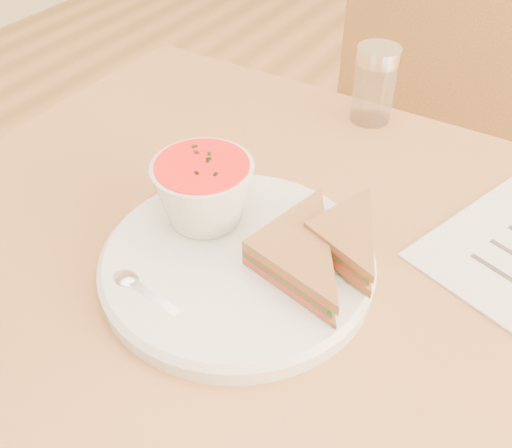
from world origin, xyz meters
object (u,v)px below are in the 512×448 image
Objects in this scene: soup_bowl at (204,195)px; condiment_shaker at (374,85)px; chair_far at (390,199)px; plate at (237,263)px.

soup_bowl is 1.00× the size of condiment_shaker.
plate is at bearing 89.82° from chair_far.
chair_far reaches higher than condiment_shaker.
soup_bowl is (-0.05, -0.53, 0.34)m from chair_far.
plate is at bearing -26.11° from soup_bowl.
chair_far is 0.63m from plate.
plate is (0.01, -0.56, 0.30)m from chair_far.
plate is 0.35m from condiment_shaker.
chair_far is at bearing 90.74° from plate.
condiment_shaker is at bearing 80.03° from soup_bowl.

